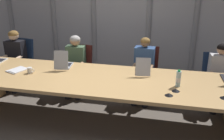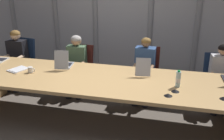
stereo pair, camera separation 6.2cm
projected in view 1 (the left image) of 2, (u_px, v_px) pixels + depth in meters
ground_plane at (97, 119)px, 4.08m from camera, size 13.62×13.62×0.00m
conference_table at (96, 85)px, 3.86m from camera, size 4.66×1.25×0.74m
curtain_backdrop at (122, 16)px, 5.60m from camera, size 6.81×0.17×2.74m
laptop_left_mid at (64, 64)px, 4.23m from camera, size 0.29×0.43×0.33m
laptop_center at (143, 70)px, 3.98m from camera, size 0.27×0.41×0.29m
office_chair_left_end at (21, 68)px, 5.32m from camera, size 0.60×0.61×0.97m
office_chair_left_mid at (79, 74)px, 5.06m from camera, size 0.60×0.61×0.91m
office_chair_center at (145, 78)px, 4.79m from camera, size 0.60×0.60×0.96m
office_chair_right_mid at (215, 85)px, 4.53m from camera, size 0.60×0.60×0.91m
person_left_end at (14, 56)px, 5.07m from camera, size 0.39×0.55×1.19m
person_left_mid at (75, 61)px, 4.81m from camera, size 0.40×0.57×1.15m
person_center at (143, 66)px, 4.54m from camera, size 0.39×0.56×1.18m
person_right_mid at (220, 73)px, 4.27m from camera, size 0.39×0.56×1.14m
water_bottle_primary at (178, 79)px, 3.48m from camera, size 0.07×0.07×0.25m
coffee_mug_near at (30, 70)px, 3.98m from camera, size 0.12×0.08×0.10m
conference_mic_left_side at (169, 94)px, 3.23m from camera, size 0.11×0.11×0.03m
conference_mic_middle at (224, 97)px, 3.16m from camera, size 0.11×0.11×0.03m
conference_mic_right_side at (176, 90)px, 3.35m from camera, size 0.11×0.11×0.03m
spiral_notepad at (17, 70)px, 4.10m from camera, size 0.32×0.36×0.03m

